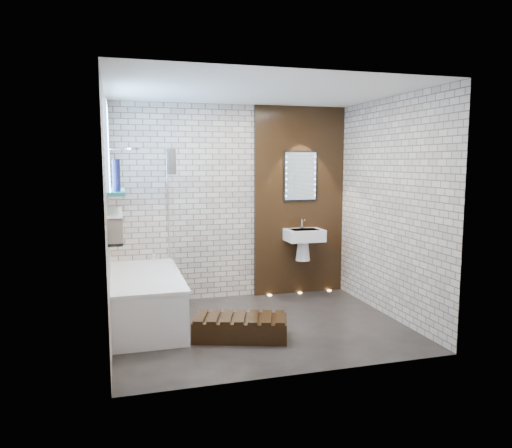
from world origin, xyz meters
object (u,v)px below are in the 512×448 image
object	(u,v)px
bath_screen	(171,209)
washbasin	(304,239)
walnut_step	(240,328)
bathtub	(146,299)
led_mirror	(300,176)

from	to	relation	value
bath_screen	washbasin	world-z (taller)	bath_screen
washbasin	walnut_step	bearing A→B (deg)	-132.30
walnut_step	bath_screen	bearing A→B (deg)	115.57
bathtub	walnut_step	bearing A→B (deg)	-39.06
bathtub	washbasin	distance (m)	2.32
bathtub	walnut_step	world-z (taller)	bathtub
bathtub	washbasin	world-z (taller)	washbasin
bath_screen	walnut_step	xyz separation A→B (m)	(0.57, -1.19, -1.17)
led_mirror	walnut_step	distance (m)	2.51
led_mirror	bath_screen	bearing A→B (deg)	-169.34
led_mirror	washbasin	bearing A→B (deg)	-90.00
bath_screen	walnut_step	size ratio (longest dim) A/B	1.44
bathtub	led_mirror	size ratio (longest dim) A/B	2.49
bathtub	led_mirror	world-z (taller)	led_mirror
washbasin	walnut_step	distance (m)	1.98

